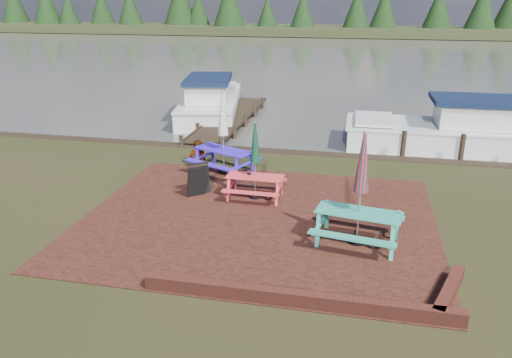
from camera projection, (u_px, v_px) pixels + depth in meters
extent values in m
plane|color=black|center=(250.00, 236.00, 12.04)|extent=(120.00, 120.00, 0.00)
cube|color=#381911|center=(258.00, 219.00, 12.96)|extent=(9.00, 7.50, 0.02)
cube|color=#4C1E16|center=(297.00, 299.00, 9.31)|extent=(6.00, 0.22, 0.30)
cube|color=#4C1E16|center=(449.00, 293.00, 9.50)|extent=(0.82, 1.77, 0.30)
cube|color=#403D37|center=(338.00, 58.00, 45.97)|extent=(120.00, 60.00, 0.02)
cube|color=black|center=(350.00, 31.00, 72.38)|extent=(120.00, 10.00, 1.20)
cube|color=teal|center=(359.00, 212.00, 11.43)|extent=(2.04, 1.07, 0.04)
cube|color=teal|center=(351.00, 238.00, 10.90)|extent=(1.95, 0.59, 0.04)
cube|color=teal|center=(364.00, 213.00, 12.18)|extent=(1.95, 0.59, 0.04)
cube|color=teal|center=(323.00, 222.00, 11.86)|extent=(0.37, 1.67, 0.80)
cube|color=teal|center=(395.00, 234.00, 11.28)|extent=(0.37, 1.67, 0.80)
cylinder|color=black|center=(357.00, 241.00, 11.69)|extent=(0.39, 0.39, 0.11)
cylinder|color=#B2B2B7|center=(361.00, 190.00, 11.24)|extent=(0.04, 0.04, 2.69)
cone|color=#A61739|center=(363.00, 163.00, 11.02)|extent=(0.34, 0.34, 1.34)
cube|color=#DC383D|center=(255.00, 177.00, 14.08)|extent=(1.62, 0.65, 0.04)
cube|color=#DC383D|center=(250.00, 193.00, 13.61)|extent=(1.61, 0.24, 0.04)
cube|color=#DC383D|center=(260.00, 178.00, 14.72)|extent=(1.61, 0.24, 0.04)
cube|color=#DC383D|center=(232.00, 185.00, 14.34)|extent=(0.09, 1.40, 0.66)
cube|color=#DC383D|center=(279.00, 189.00, 14.04)|extent=(0.09, 1.40, 0.66)
cylinder|color=black|center=(255.00, 197.00, 14.29)|extent=(0.32, 0.32, 0.09)
cylinder|color=#B2B2B7|center=(255.00, 161.00, 13.92)|extent=(0.03, 0.03, 2.24)
cone|color=#0D3121|center=(255.00, 143.00, 13.73)|extent=(0.29, 0.29, 1.12)
cube|color=#381CD3|center=(224.00, 150.00, 16.07)|extent=(2.03, 1.45, 0.04)
cube|color=#381CD3|center=(209.00, 165.00, 15.64)|extent=(1.84, 1.01, 0.04)
cube|color=#381CD3|center=(237.00, 154.00, 16.72)|extent=(1.84, 1.01, 0.04)
cube|color=#381CD3|center=(205.00, 157.00, 16.67)|extent=(0.75, 1.54, 0.78)
cube|color=#381CD3|center=(244.00, 166.00, 15.75)|extent=(0.75, 1.54, 0.78)
cylinder|color=black|center=(224.00, 171.00, 16.33)|extent=(0.38, 0.38, 0.11)
cylinder|color=#B2B2B7|center=(223.00, 134.00, 15.89)|extent=(0.04, 0.04, 2.64)
cone|color=beige|center=(223.00, 114.00, 15.67)|extent=(0.34, 0.34, 1.32)
cube|color=black|center=(197.00, 182.00, 14.21)|extent=(0.58, 0.54, 0.92)
cube|color=black|center=(200.00, 179.00, 14.49)|extent=(0.58, 0.54, 0.92)
cube|color=black|center=(198.00, 166.00, 14.19)|extent=(0.47, 0.39, 0.03)
cube|color=black|center=(231.00, 117.00, 23.23)|extent=(1.60, 9.00, 0.06)
cube|color=black|center=(216.00, 115.00, 23.36)|extent=(0.08, 9.00, 0.08)
cube|color=black|center=(247.00, 117.00, 23.07)|extent=(0.08, 9.00, 0.08)
cylinder|color=black|center=(182.00, 148.00, 19.34)|extent=(0.16, 0.16, 1.00)
cylinder|color=black|center=(221.00, 150.00, 19.03)|extent=(0.16, 0.16, 1.00)
cube|color=beige|center=(211.00, 108.00, 24.96)|extent=(3.98, 7.85, 1.07)
cube|color=beige|center=(211.00, 97.00, 24.76)|extent=(4.06, 8.01, 0.09)
cube|color=beige|center=(209.00, 90.00, 23.74)|extent=(2.43, 3.45, 0.91)
cube|color=black|center=(208.00, 79.00, 23.56)|extent=(2.72, 3.93, 0.19)
cube|color=beige|center=(216.00, 84.00, 27.39)|extent=(2.40, 1.75, 0.11)
cube|color=beige|center=(453.00, 140.00, 19.43)|extent=(8.13, 2.92, 1.08)
cube|color=beige|center=(455.00, 126.00, 19.24)|extent=(8.30, 2.98, 0.09)
cube|color=beige|center=(484.00, 114.00, 18.88)|extent=(3.43, 2.07, 0.92)
cube|color=black|center=(486.00, 101.00, 18.70)|extent=(3.92, 2.30, 0.19)
cube|color=beige|center=(374.00, 119.00, 19.75)|extent=(1.49, 2.41, 0.11)
imported|color=gray|center=(197.00, 140.00, 16.73)|extent=(0.66, 0.43, 1.79)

